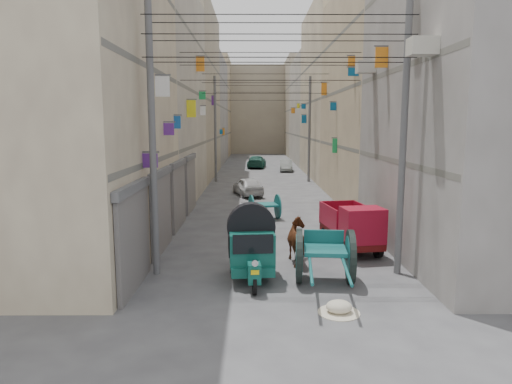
{
  "coord_description": "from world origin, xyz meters",
  "views": [
    {
      "loc": [
        -0.72,
        -7.13,
        4.43
      ],
      "look_at": [
        -0.63,
        6.5,
        2.39
      ],
      "focal_mm": 32.0,
      "sensor_mm": 36.0,
      "label": 1
    }
  ],
  "objects_px": {
    "auto_rickshaw": "(251,245)",
    "mini_truck": "(354,230)",
    "horse": "(300,242)",
    "distant_car_grey": "(286,166)",
    "distant_car_white": "(248,186)",
    "tonga_cart": "(325,255)",
    "distant_car_green": "(257,162)",
    "second_cart": "(265,206)",
    "feed_sack": "(339,307)"
  },
  "relations": [
    {
      "from": "mini_truck",
      "to": "second_cart",
      "type": "xyz_separation_m",
      "value": [
        -2.94,
        5.64,
        -0.2
      ]
    },
    {
      "from": "distant_car_grey",
      "to": "horse",
      "type": "bearing_deg",
      "value": -90.36
    },
    {
      "from": "tonga_cart",
      "to": "second_cart",
      "type": "relative_size",
      "value": 2.25
    },
    {
      "from": "auto_rickshaw",
      "to": "mini_truck",
      "type": "distance_m",
      "value": 4.43
    },
    {
      "from": "second_cart",
      "to": "distant_car_green",
      "type": "bearing_deg",
      "value": 77.78
    },
    {
      "from": "distant_car_white",
      "to": "mini_truck",
      "type": "bearing_deg",
      "value": 90.66
    },
    {
      "from": "distant_car_green",
      "to": "tonga_cart",
      "type": "bearing_deg",
      "value": 98.19
    },
    {
      "from": "auto_rickshaw",
      "to": "tonga_cart",
      "type": "distance_m",
      "value": 2.09
    },
    {
      "from": "auto_rickshaw",
      "to": "distant_car_white",
      "type": "bearing_deg",
      "value": 86.74
    },
    {
      "from": "feed_sack",
      "to": "distant_car_white",
      "type": "relative_size",
      "value": 0.18
    },
    {
      "from": "second_cart",
      "to": "distant_car_white",
      "type": "distance_m",
      "value": 7.32
    },
    {
      "from": "horse",
      "to": "distant_car_grey",
      "type": "distance_m",
      "value": 28.87
    },
    {
      "from": "auto_rickshaw",
      "to": "tonga_cart",
      "type": "bearing_deg",
      "value": -13.69
    },
    {
      "from": "tonga_cart",
      "to": "feed_sack",
      "type": "height_order",
      "value": "tonga_cart"
    },
    {
      "from": "tonga_cart",
      "to": "feed_sack",
      "type": "relative_size",
      "value": 5.63
    },
    {
      "from": "distant_car_green",
      "to": "distant_car_grey",
      "type": "bearing_deg",
      "value": 133.7
    },
    {
      "from": "distant_car_white",
      "to": "distant_car_green",
      "type": "height_order",
      "value": "distant_car_green"
    },
    {
      "from": "tonga_cart",
      "to": "distant_car_white",
      "type": "xyz_separation_m",
      "value": [
        -2.33,
        15.91,
        -0.22
      ]
    },
    {
      "from": "horse",
      "to": "distant_car_green",
      "type": "height_order",
      "value": "horse"
    },
    {
      "from": "mini_truck",
      "to": "distant_car_grey",
      "type": "height_order",
      "value": "mini_truck"
    },
    {
      "from": "feed_sack",
      "to": "horse",
      "type": "distance_m",
      "value": 3.98
    },
    {
      "from": "auto_rickshaw",
      "to": "mini_truck",
      "type": "xyz_separation_m",
      "value": [
        3.54,
        2.65,
        -0.18
      ]
    },
    {
      "from": "tonga_cart",
      "to": "horse",
      "type": "relative_size",
      "value": 2.1
    },
    {
      "from": "distant_car_grey",
      "to": "distant_car_green",
      "type": "height_order",
      "value": "distant_car_green"
    },
    {
      "from": "auto_rickshaw",
      "to": "distant_car_grey",
      "type": "bearing_deg",
      "value": 79.74
    },
    {
      "from": "distant_car_white",
      "to": "distant_car_green",
      "type": "relative_size",
      "value": 0.8
    },
    {
      "from": "second_cart",
      "to": "distant_car_green",
      "type": "relative_size",
      "value": 0.37
    },
    {
      "from": "auto_rickshaw",
      "to": "distant_car_grey",
      "type": "distance_m",
      "value": 30.49
    },
    {
      "from": "distant_car_white",
      "to": "tonga_cart",
      "type": "bearing_deg",
      "value": 82.53
    },
    {
      "from": "mini_truck",
      "to": "distant_car_green",
      "type": "distance_m",
      "value": 31.31
    },
    {
      "from": "mini_truck",
      "to": "second_cart",
      "type": "height_order",
      "value": "mini_truck"
    },
    {
      "from": "second_cart",
      "to": "horse",
      "type": "height_order",
      "value": "horse"
    },
    {
      "from": "auto_rickshaw",
      "to": "feed_sack",
      "type": "distance_m",
      "value": 3.3
    },
    {
      "from": "second_cart",
      "to": "horse",
      "type": "relative_size",
      "value": 0.93
    },
    {
      "from": "mini_truck",
      "to": "tonga_cart",
      "type": "bearing_deg",
      "value": -125.13
    },
    {
      "from": "horse",
      "to": "distant_car_white",
      "type": "xyz_separation_m",
      "value": [
        -1.83,
        14.07,
        -0.13
      ]
    },
    {
      "from": "mini_truck",
      "to": "second_cart",
      "type": "distance_m",
      "value": 6.37
    },
    {
      "from": "auto_rickshaw",
      "to": "second_cart",
      "type": "relative_size",
      "value": 1.58
    },
    {
      "from": "mini_truck",
      "to": "second_cart",
      "type": "bearing_deg",
      "value": 108.84
    },
    {
      "from": "horse",
      "to": "distant_car_grey",
      "type": "xyz_separation_m",
      "value": [
        1.62,
        28.83,
        -0.17
      ]
    },
    {
      "from": "distant_car_white",
      "to": "horse",
      "type": "bearing_deg",
      "value": 81.62
    },
    {
      "from": "second_cart",
      "to": "feed_sack",
      "type": "xyz_separation_m",
      "value": [
        1.49,
        -10.71,
        -0.47
      ]
    },
    {
      "from": "auto_rickshaw",
      "to": "distant_car_white",
      "type": "xyz_separation_m",
      "value": [
        -0.28,
        15.57,
        -0.42
      ]
    },
    {
      "from": "distant_car_grey",
      "to": "distant_car_green",
      "type": "xyz_separation_m",
      "value": [
        -2.75,
        3.49,
        0.08
      ]
    },
    {
      "from": "tonga_cart",
      "to": "horse",
      "type": "height_order",
      "value": "tonga_cart"
    },
    {
      "from": "distant_car_green",
      "to": "mini_truck",
      "type": "bearing_deg",
      "value": 101.17
    },
    {
      "from": "horse",
      "to": "distant_car_white",
      "type": "relative_size",
      "value": 0.49
    },
    {
      "from": "distant_car_grey",
      "to": "feed_sack",
      "type": "bearing_deg",
      "value": -89.06
    },
    {
      "from": "tonga_cart",
      "to": "horse",
      "type": "distance_m",
      "value": 1.9
    },
    {
      "from": "mini_truck",
      "to": "distant_car_grey",
      "type": "bearing_deg",
      "value": 82.05
    }
  ]
}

